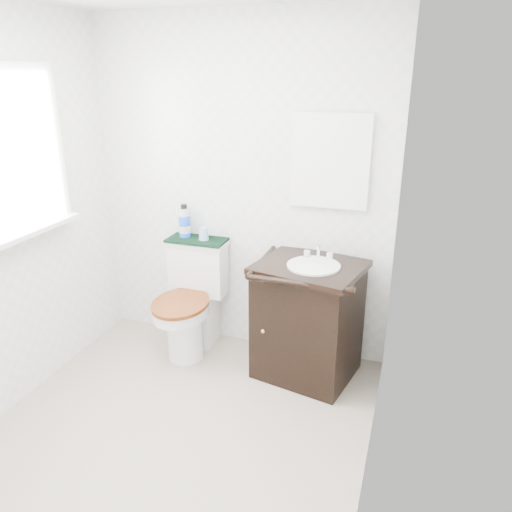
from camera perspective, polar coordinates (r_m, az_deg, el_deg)
The scene contains 12 objects.
floor at distance 3.14m, azimuth -9.57°, elevation -19.68°, with size 2.40×2.40×0.00m, color #B9AB95.
wall_back at distance 3.60m, azimuth -1.82°, elevation 7.41°, with size 2.40×2.40×0.00m, color white.
wall_right at distance 2.24m, azimuth 14.26°, elevation -1.39°, with size 2.40×2.40×0.00m, color white.
window at distance 3.30m, azimuth -26.11°, elevation 10.39°, with size 0.02×0.70×0.90m, color white.
mirror at distance 3.36m, azimuth 8.47°, elevation 10.63°, with size 0.50×0.02×0.60m, color silver.
toilet at distance 3.79m, azimuth -7.28°, elevation -5.53°, with size 0.45×0.65×0.82m.
vanity at distance 3.44m, azimuth 5.97°, elevation -7.00°, with size 0.77×0.69×0.92m.
trash_bin at distance 3.69m, azimuth 3.46°, elevation -9.88°, with size 0.24×0.21×0.29m.
towel at distance 3.71m, azimuth -6.79°, elevation 1.82°, with size 0.44×0.22×0.02m, color black.
mouthwash_bottle at distance 3.75m, azimuth -8.15°, elevation 3.88°, with size 0.09×0.09×0.25m.
cup at distance 3.67m, azimuth -6.00°, elevation 2.55°, with size 0.07×0.07×0.09m, color #86A9DC.
soap_bar at distance 3.38m, azimuth 5.79°, elevation -0.09°, with size 0.07×0.04×0.02m, color #1A7F80.
Camera 1 is at (1.21, -2.09, 2.01)m, focal length 35.00 mm.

